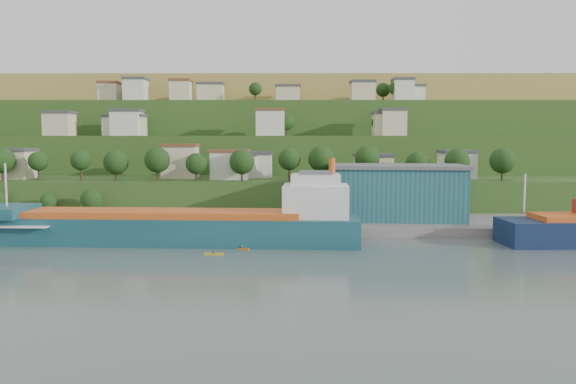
{
  "coord_description": "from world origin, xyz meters",
  "views": [
    {
      "loc": [
        12.81,
        -101.9,
        20.37
      ],
      "look_at": [
        12.44,
        15.0,
        9.74
      ],
      "focal_mm": 35.0,
      "sensor_mm": 36.0,
      "label": 1
    }
  ],
  "objects": [
    {
      "name": "hillside",
      "position": [
        0.0,
        168.72,
        0.08
      ],
      "size": [
        360.0,
        210.8,
        96.0
      ],
      "color": "#284719",
      "rests_on": "ground"
    },
    {
      "name": "kayak_orange",
      "position": [
        3.69,
        2.59,
        0.23
      ],
      "size": [
        3.12,
        1.76,
        0.79
      ],
      "rotation": [
        0.0,
        0.0,
        -0.41
      ],
      "color": "orange",
      "rests_on": "ground"
    },
    {
      "name": "warehouse",
      "position": [
        38.38,
        31.0,
        8.43
      ],
      "size": [
        32.82,
        22.14,
        12.8
      ],
      "rotation": [
        0.0,
        0.0,
        -0.1
      ],
      "color": "#1F525D",
      "rests_on": "quay"
    },
    {
      "name": "ground",
      "position": [
        0.0,
        0.0,
        0.0
      ],
      "size": [
        500.0,
        500.0,
        0.0
      ],
      "primitive_type": "plane",
      "color": "#404E4A",
      "rests_on": "ground"
    },
    {
      "name": "kayak_yellow",
      "position": [
        -0.88,
        -2.33,
        0.26
      ],
      "size": [
        3.52,
        1.13,
        0.87
      ],
      "rotation": [
        0.0,
        0.0,
        -0.15
      ],
      "color": "gold",
      "rests_on": "ground"
    },
    {
      "name": "cargo_ship_near",
      "position": [
        -8.3,
        9.2,
        3.06
      ],
      "size": [
        75.05,
        15.5,
        19.16
      ],
      "rotation": [
        0.0,
        0.0,
        -0.05
      ],
      "color": "#123A45",
      "rests_on": "ground"
    },
    {
      "name": "quay",
      "position": [
        20.0,
        28.0,
        0.0
      ],
      "size": [
        220.0,
        26.0,
        4.0
      ],
      "primitive_type": "cube",
      "color": "slate",
      "rests_on": "ground"
    },
    {
      "name": "dinghy",
      "position": [
        -39.67,
        19.12,
        1.6
      ],
      "size": [
        4.21,
        2.04,
        0.81
      ],
      "primitive_type": "cube",
      "rotation": [
        0.0,
        0.0,
        0.13
      ],
      "color": "silver",
      "rests_on": "pebble_beach"
    }
  ]
}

